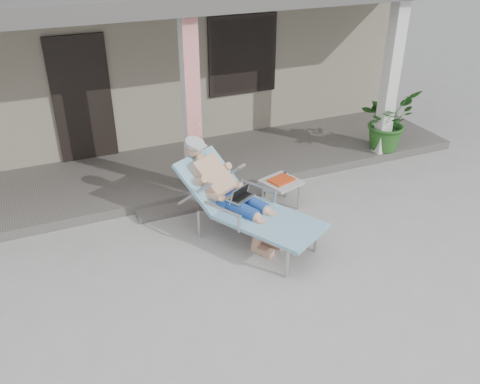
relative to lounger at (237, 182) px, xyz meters
name	(u,v)px	position (x,y,z in m)	size (l,w,h in m)	color
ground	(253,275)	(-0.17, -0.88, -0.84)	(60.00, 60.00, 0.00)	#9E9E99
house	(125,35)	(-0.17, 5.62, 0.83)	(10.40, 5.40, 3.30)	gray
porch_deck	(179,170)	(-0.17, 2.12, -0.76)	(10.00, 2.00, 0.15)	#605B56
porch_overhang	(169,2)	(-0.17, 2.07, 1.95)	(10.00, 2.30, 2.85)	silver
porch_step	(202,203)	(-0.17, 0.97, -0.80)	(2.00, 0.30, 0.07)	#605B56
lounger	(237,182)	(0.00, 0.00, 0.00)	(1.66, 2.14, 1.36)	#B7B7BC
side_table	(281,183)	(0.93, 0.51, -0.46)	(0.63, 0.63, 0.45)	#AEAEA9
potted_palm	(387,120)	(3.48, 1.37, -0.15)	(0.98, 0.85, 1.08)	#26591E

